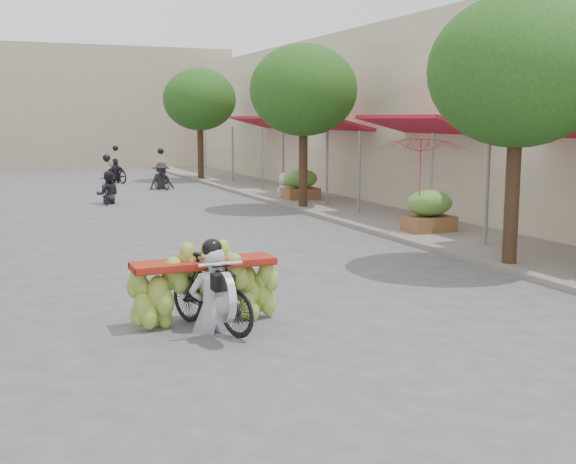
{
  "coord_description": "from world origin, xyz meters",
  "views": [
    {
      "loc": [
        -3.92,
        -7.12,
        2.91
      ],
      "look_at": [
        0.5,
        3.49,
        1.1
      ],
      "focal_mm": 45.0,
      "sensor_mm": 36.0,
      "label": 1
    }
  ],
  "objects": [
    {
      "name": "shophouse_row_right",
      "position": [
        11.99,
        14.0,
        3.0
      ],
      "size": [
        9.77,
        40.0,
        6.0
      ],
      "color": "beige",
      "rests_on": "ground"
    },
    {
      "name": "ground",
      "position": [
        0.0,
        0.0,
        0.0
      ],
      "size": [
        120.0,
        120.0,
        0.0
      ],
      "primitive_type": "plane",
      "color": "#59595E",
      "rests_on": "ground"
    },
    {
      "name": "bg_motorbike_a",
      "position": [
        -0.14,
        18.14,
        0.76
      ],
      "size": [
        0.9,
        1.6,
        1.95
      ],
      "color": "black",
      "rests_on": "ground"
    },
    {
      "name": "sidewalk_right",
      "position": [
        7.0,
        15.0,
        0.06
      ],
      "size": [
        4.0,
        60.0,
        0.12
      ],
      "primitive_type": "cube",
      "color": "gray",
      "rests_on": "ground"
    },
    {
      "name": "far_building",
      "position": [
        0.0,
        38.0,
        3.5
      ],
      "size": [
        20.0,
        6.0,
        7.0
      ],
      "primitive_type": "cube",
      "color": "tan",
      "rests_on": "ground"
    },
    {
      "name": "street_tree_mid",
      "position": [
        5.4,
        14.0,
        3.78
      ],
      "size": [
        3.4,
        3.4,
        5.25
      ],
      "color": "#3A2719",
      "rests_on": "ground"
    },
    {
      "name": "street_tree_far",
      "position": [
        5.4,
        26.0,
        3.78
      ],
      "size": [
        3.4,
        3.4,
        5.25
      ],
      "color": "#3A2719",
      "rests_on": "ground"
    },
    {
      "name": "bg_motorbike_c",
      "position": [
        1.49,
        26.31,
        0.78
      ],
      "size": [
        1.13,
        1.85,
        1.95
      ],
      "color": "black",
      "rests_on": "ground"
    },
    {
      "name": "banana_motorbike",
      "position": [
        -1.17,
        2.37,
        0.72
      ],
      "size": [
        2.2,
        1.91,
        2.2
      ],
      "color": "black",
      "rests_on": "ground"
    },
    {
      "name": "street_tree_near",
      "position": [
        5.4,
        4.0,
        3.78
      ],
      "size": [
        3.4,
        3.4,
        5.25
      ],
      "color": "#3A2719",
      "rests_on": "ground"
    },
    {
      "name": "market_umbrella",
      "position": [
        5.83,
        7.81,
        2.55
      ],
      "size": [
        2.7,
        2.7,
        1.9
      ],
      "rotation": [
        0.0,
        0.0,
        0.37
      ],
      "color": "red",
      "rests_on": "ground"
    },
    {
      "name": "produce_crate_far",
      "position": [
        6.2,
        16.0,
        0.71
      ],
      "size": [
        1.2,
        0.88,
        1.16
      ],
      "color": "brown",
      "rests_on": "ground"
    },
    {
      "name": "pedestrian",
      "position": [
        5.99,
        16.93,
        0.99
      ],
      "size": [
        0.99,
        0.81,
        1.74
      ],
      "rotation": [
        0.0,
        0.0,
        3.55
      ],
      "color": "silver",
      "rests_on": "ground"
    },
    {
      "name": "produce_crate_mid",
      "position": [
        6.2,
        8.0,
        0.71
      ],
      "size": [
        1.2,
        0.88,
        1.16
      ],
      "color": "brown",
      "rests_on": "ground"
    },
    {
      "name": "bg_motorbike_b",
      "position": [
        2.72,
        22.5,
        0.85
      ],
      "size": [
        1.14,
        1.7,
        1.95
      ],
      "color": "black",
      "rests_on": "ground"
    }
  ]
}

